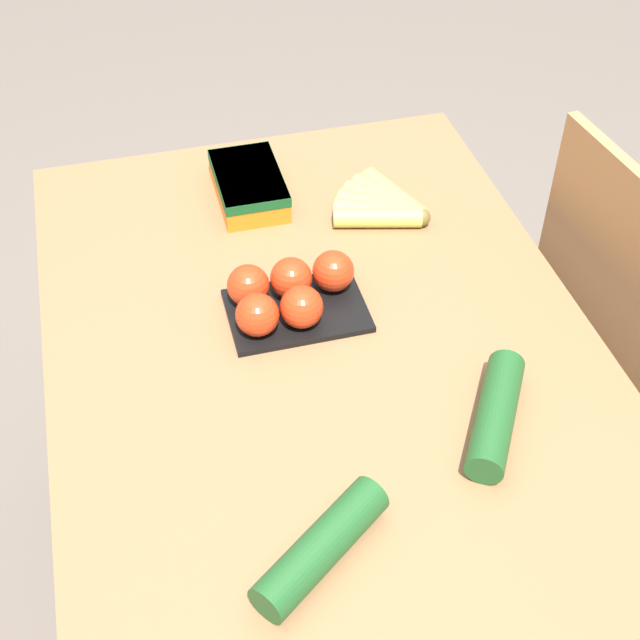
{
  "coord_description": "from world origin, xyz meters",
  "views": [
    {
      "loc": [
        0.92,
        -0.24,
        1.71
      ],
      "look_at": [
        0.0,
        0.0,
        0.8
      ],
      "focal_mm": 50.0,
      "sensor_mm": 36.0,
      "label": 1
    }
  ],
  "objects_px": {
    "chair": "(634,374)",
    "cucumber_far": "(496,414)",
    "banana_bunch": "(385,206)",
    "tomato_pack": "(288,295)",
    "cucumber_near": "(321,547)",
    "carrot_bag": "(249,184)"
  },
  "relations": [
    {
      "from": "carrot_bag",
      "to": "cucumber_near",
      "type": "xyz_separation_m",
      "value": [
        0.74,
        -0.06,
        -0.01
      ]
    },
    {
      "from": "banana_bunch",
      "to": "chair",
      "type": "bearing_deg",
      "value": 61.51
    },
    {
      "from": "chair",
      "to": "cucumber_near",
      "type": "distance_m",
      "value": 0.87
    },
    {
      "from": "chair",
      "to": "tomato_pack",
      "type": "bearing_deg",
      "value": 81.38
    },
    {
      "from": "cucumber_far",
      "to": "carrot_bag",
      "type": "bearing_deg",
      "value": -160.3
    },
    {
      "from": "tomato_pack",
      "to": "banana_bunch",
      "type": "bearing_deg",
      "value": 132.66
    },
    {
      "from": "carrot_bag",
      "to": "cucumber_far",
      "type": "bearing_deg",
      "value": 19.7
    },
    {
      "from": "chair",
      "to": "banana_bunch",
      "type": "relative_size",
      "value": 5.8
    },
    {
      "from": "banana_bunch",
      "to": "cucumber_near",
      "type": "bearing_deg",
      "value": -23.94
    },
    {
      "from": "banana_bunch",
      "to": "tomato_pack",
      "type": "bearing_deg",
      "value": -47.34
    },
    {
      "from": "chair",
      "to": "cucumber_far",
      "type": "height_order",
      "value": "chair"
    },
    {
      "from": "chair",
      "to": "cucumber_near",
      "type": "height_order",
      "value": "chair"
    },
    {
      "from": "chair",
      "to": "banana_bunch",
      "type": "distance_m",
      "value": 0.57
    },
    {
      "from": "banana_bunch",
      "to": "tomato_pack",
      "type": "distance_m",
      "value": 0.3
    },
    {
      "from": "tomato_pack",
      "to": "cucumber_far",
      "type": "distance_m",
      "value": 0.36
    },
    {
      "from": "chair",
      "to": "banana_bunch",
      "type": "bearing_deg",
      "value": 55.78
    },
    {
      "from": "cucumber_far",
      "to": "cucumber_near",
      "type": "bearing_deg",
      "value": -63.74
    },
    {
      "from": "tomato_pack",
      "to": "chair",
      "type": "bearing_deg",
      "value": 87.11
    },
    {
      "from": "cucumber_far",
      "to": "chair",
      "type": "bearing_deg",
      "value": 120.98
    },
    {
      "from": "cucumber_near",
      "to": "chair",
      "type": "bearing_deg",
      "value": 119.19
    },
    {
      "from": "chair",
      "to": "tomato_pack",
      "type": "xyz_separation_m",
      "value": [
        -0.03,
        -0.65,
        0.32
      ]
    },
    {
      "from": "chair",
      "to": "banana_bunch",
      "type": "xyz_separation_m",
      "value": [
        -0.23,
        -0.43,
        0.3
      ]
    }
  ]
}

